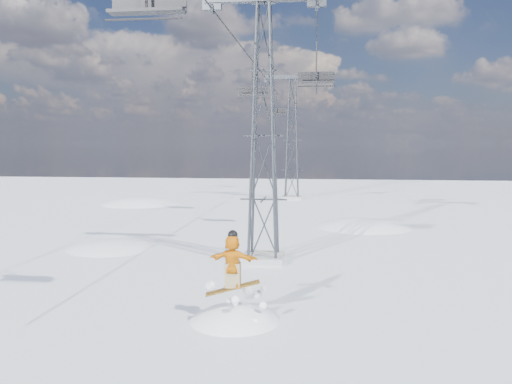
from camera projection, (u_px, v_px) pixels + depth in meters
ground at (205, 327)px, 14.10m from camera, size 120.00×120.00×0.00m
snow_terrain at (207, 345)px, 36.58m from camera, size 39.00×37.00×22.00m
lift_tower_near at (264, 137)px, 21.38m from camera, size 5.20×1.80×11.43m
lift_tower_far at (292, 141)px, 46.09m from camera, size 5.20×1.80×11.43m
haul_cables at (282, 56)px, 32.23m from camera, size 4.46×51.00×0.06m
snowboarder_jump at (235, 374)px, 14.77m from camera, size 4.40×4.40×6.67m
lift_chair_near at (147, 4)px, 13.11m from camera, size 2.04×0.59×2.53m
lift_chair_mid at (316, 78)px, 27.80m from camera, size 2.06×0.59×2.55m
lift_chair_far at (253, 91)px, 34.59m from camera, size 2.08×0.60×2.58m
lift_chair_extra at (276, 112)px, 55.01m from camera, size 2.18×0.63×2.71m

